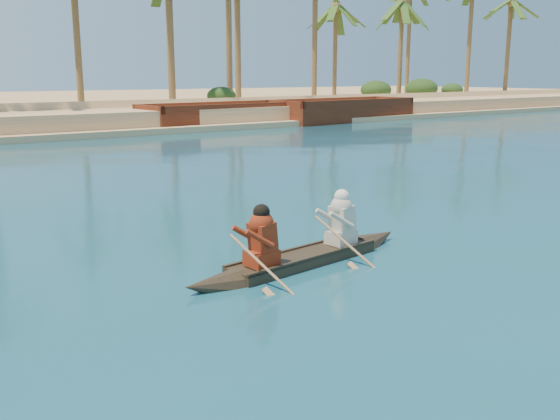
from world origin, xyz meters
TOP-DOWN VIEW (x-y plane):
  - ground at (0.00, 0.00)m, footprint 160.00×160.00m
  - sandy_embankment at (0.00, 46.89)m, footprint 150.00×51.00m
  - palm_grove at (0.00, 35.00)m, footprint 110.00×14.00m
  - shrub_cluster at (0.00, 31.50)m, footprint 100.00×6.00m
  - canoe at (-8.00, -2.54)m, footprint 5.35×1.29m
  - barge_mid at (6.86, 25.01)m, footprint 11.33×4.31m
  - barge_right at (16.85, 24.02)m, footprint 11.95×4.71m

SIDE VIEW (x-z plane):
  - ground at x=0.00m, z-range 0.00..0.00m
  - canoe at x=-8.00m, z-range -0.45..1.01m
  - sandy_embankment at x=0.00m, z-range -0.22..1.28m
  - barge_mid at x=6.86m, z-range -0.28..1.58m
  - barge_right at x=16.85m, z-range -0.29..1.66m
  - shrub_cluster at x=0.00m, z-range 0.00..2.40m
  - palm_grove at x=0.00m, z-range 0.00..16.00m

